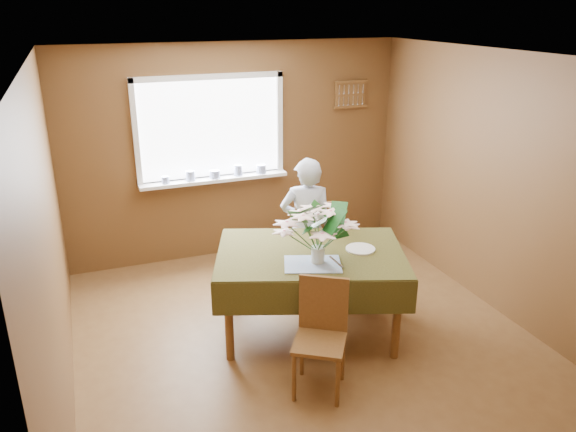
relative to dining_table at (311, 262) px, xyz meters
name	(u,v)px	position (x,y,z in m)	size (l,w,h in m)	color
floor	(310,345)	(-0.10, -0.23, -0.71)	(4.50, 4.50, 0.00)	brown
ceiling	(314,58)	(-0.10, -0.23, 1.79)	(4.50, 4.50, 0.00)	white
wall_back	(236,152)	(-0.10, 2.02, 0.54)	(4.00, 4.00, 0.00)	brown
wall_front	(499,372)	(-0.10, -2.48, 0.54)	(4.00, 4.00, 0.00)	brown
wall_left	(51,251)	(-2.10, -0.23, 0.54)	(4.50, 4.50, 0.00)	brown
wall_right	(507,189)	(1.90, -0.23, 0.54)	(4.50, 4.50, 0.00)	brown
window_assembly	(213,147)	(-0.39, 1.96, 0.64)	(1.72, 0.20, 1.22)	white
spoon_rack	(350,94)	(1.35, 1.98, 1.14)	(0.44, 0.05, 0.33)	brown
dining_table	(311,262)	(0.00, 0.00, 0.00)	(1.95, 1.63, 0.82)	brown
chair_far	(312,240)	(0.37, 0.83, -0.17)	(0.48, 0.48, 0.99)	brown
chair_near	(321,330)	(-0.23, -0.76, -0.21)	(0.54, 0.54, 0.91)	brown
seated_woman	(306,227)	(0.26, 0.72, 0.03)	(0.54, 0.35, 1.47)	white
flower_bouquet	(318,227)	(-0.03, -0.23, 0.43)	(0.59, 0.59, 0.50)	white
side_plate	(360,249)	(0.44, -0.12, 0.11)	(0.27, 0.27, 0.01)	white
table_knife	(336,262)	(0.11, -0.29, 0.11)	(0.02, 0.24, 0.00)	silver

